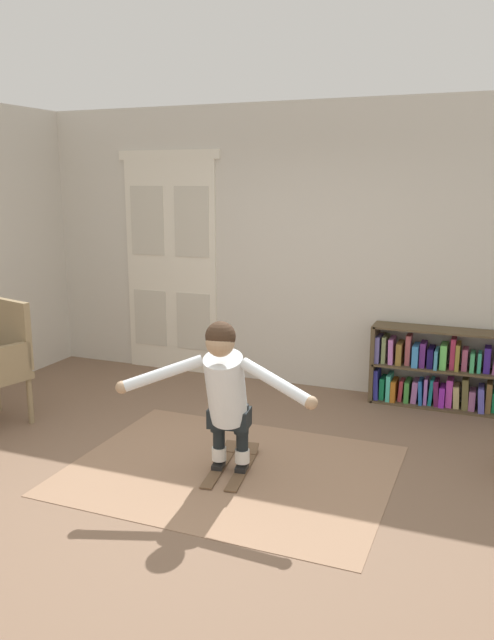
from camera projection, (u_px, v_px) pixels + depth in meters
ground_plane at (192, 489)px, 4.49m from camera, size 7.20×7.20×0.00m
back_wall at (303, 248)px, 6.53m from camera, size 6.00×0.10×2.90m
double_door at (171, 263)px, 7.08m from camera, size 1.22×0.05×2.45m
rug at (231, 470)px, 4.78m from camera, size 2.36×1.83×0.01m
bookshelf at (456, 374)px, 6.00m from camera, size 1.60×0.30×0.76m
skis_pair at (232, 466)px, 4.80m from camera, size 0.37×0.76×0.07m
person_skier at (225, 387)px, 4.50m from camera, size 1.39×0.69×1.12m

